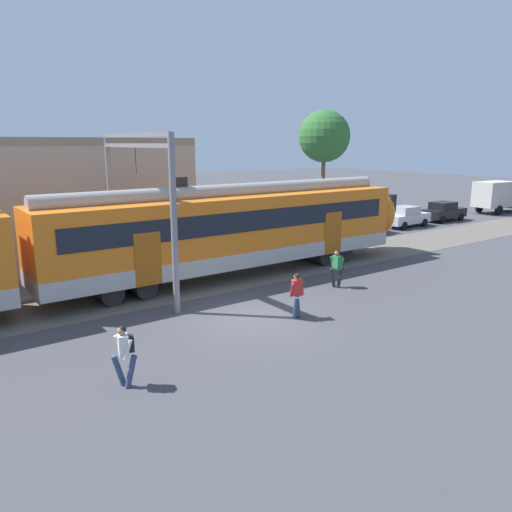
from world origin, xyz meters
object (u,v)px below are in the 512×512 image
at_px(pedestrian_white, 124,351).
at_px(pedestrian_green, 337,265).
at_px(pedestrian_red, 297,292).
at_px(box_truck, 499,195).
at_px(parked_car_black, 443,211).
at_px(parked_car_white, 362,223).
at_px(parked_car_silver, 406,216).

xyz_separation_m(pedestrian_white, pedestrian_green, (10.86, 3.36, 0.00)).
xyz_separation_m(pedestrian_red, box_truck, (32.58, 10.64, 0.61)).
xyz_separation_m(pedestrian_white, parked_car_black, (31.32, 12.00, -0.21)).
height_order(pedestrian_red, box_truck, box_truck).
bearing_deg(pedestrian_green, pedestrian_red, -153.38).
relative_size(parked_car_white, box_truck, 0.76).
bearing_deg(parked_car_white, box_truck, 1.23).
bearing_deg(parked_car_silver, pedestrian_white, -155.77).
bearing_deg(pedestrian_red, box_truck, 18.09).
relative_size(pedestrian_red, pedestrian_green, 1.00).
bearing_deg(parked_car_black, pedestrian_white, -159.04).
xyz_separation_m(pedestrian_white, parked_car_silver, (26.46, 11.91, -0.21)).
bearing_deg(pedestrian_white, parked_car_black, 20.96).
height_order(parked_car_white, parked_car_silver, same).
bearing_deg(pedestrian_green, parked_car_white, 37.91).
distance_m(pedestrian_white, parked_car_silver, 29.01).
height_order(parked_car_white, parked_car_black, same).
bearing_deg(pedestrian_white, parked_car_white, 28.44).
xyz_separation_m(pedestrian_green, parked_car_black, (20.46, 8.64, -0.21)).
bearing_deg(box_truck, parked_car_white, -178.77).
height_order(pedestrian_white, pedestrian_green, same).
bearing_deg(parked_car_silver, parked_car_white, -176.86).
bearing_deg(pedestrian_green, parked_car_black, 22.89).
distance_m(pedestrian_white, pedestrian_green, 11.37).
distance_m(parked_car_white, box_truck, 18.03).
height_order(pedestrian_red, parked_car_silver, pedestrian_red).
bearing_deg(parked_car_silver, box_truck, 0.50).
xyz_separation_m(pedestrian_red, parked_car_silver, (19.55, 10.53, -0.18)).
bearing_deg(pedestrian_white, box_truck, 16.93).
distance_m(pedestrian_white, parked_car_white, 24.43).
bearing_deg(parked_car_white, pedestrian_green, -142.09).
bearing_deg(parked_car_white, pedestrian_white, -151.56).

